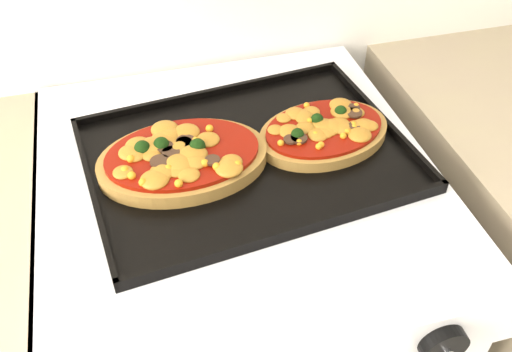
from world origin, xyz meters
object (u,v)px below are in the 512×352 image
object	(u,v)px
pizza_left	(183,157)
pizza_right	(324,131)
baking_tray	(247,154)
stove	(241,331)

from	to	relation	value
pizza_left	pizza_right	world-z (taller)	pizza_left
baking_tray	pizza_left	world-z (taller)	pizza_left
pizza_left	baking_tray	bearing A→B (deg)	0.66
pizza_left	pizza_right	size ratio (longest dim) A/B	1.19
stove	pizza_right	xyz separation A→B (m)	(0.15, 0.01, 0.48)
baking_tray	pizza_right	bearing A→B (deg)	-3.45
stove	baking_tray	distance (m)	0.47
baking_tray	pizza_left	distance (m)	0.10
pizza_right	baking_tray	bearing A→B (deg)	-176.95
stove	pizza_right	bearing A→B (deg)	5.59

